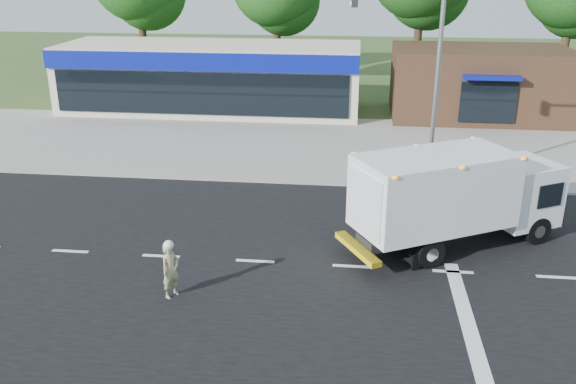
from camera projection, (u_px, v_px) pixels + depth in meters
The scene contains 10 objects.
ground at pixel (352, 267), 18.53m from camera, with size 120.00×120.00×0.00m, color #385123.
road_asphalt at pixel (352, 267), 18.53m from camera, with size 60.00×14.00×0.02m, color black.
sidewalk at pixel (355, 176), 26.12m from camera, with size 60.00×2.40×0.12m, color gray.
parking_apron at pixel (357, 140), 31.52m from camera, with size 60.00×9.00×0.02m, color gray.
lane_markings at pixel (400, 291), 17.13m from camera, with size 55.20×7.00×0.01m.
ems_box_truck at pixel (455, 193), 19.24m from camera, with size 7.41×5.46×3.21m.
emergency_worker at pixel (170, 269), 16.63m from camera, with size 0.62×0.69×1.70m.
retail_strip_mall at pixel (211, 77), 37.27m from camera, with size 18.00×6.20×4.00m.
brown_storefront at pixel (479, 83), 35.61m from camera, with size 10.00×6.70×4.00m.
traffic_signal_pole at pixel (421, 65), 23.58m from camera, with size 3.51×0.25×8.00m.
Camera 1 is at (-0.06, -16.61, 8.75)m, focal length 38.00 mm.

